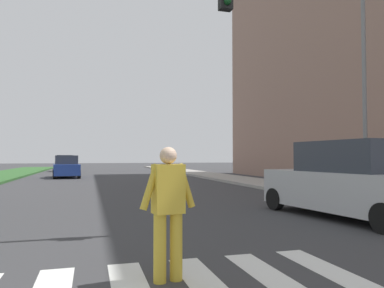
{
  "coord_description": "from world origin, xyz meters",
  "views": [
    {
      "loc": [
        -0.93,
        4.54,
        1.56
      ],
      "look_at": [
        2.86,
        18.04,
        2.06
      ],
      "focal_mm": 33.99,
      "sensor_mm": 36.0,
      "label": 1
    }
  ],
  "objects_px": {
    "pedestrian_performer": "(168,207)",
    "sedan_midblock": "(66,167)",
    "street_lamp_right": "(362,68)",
    "sedan_distant": "(66,164)",
    "suv_crossing": "(348,181)"
  },
  "relations": [
    {
      "from": "pedestrian_performer",
      "to": "street_lamp_right",
      "type": "bearing_deg",
      "value": 35.7
    },
    {
      "from": "sedan_midblock",
      "to": "sedan_distant",
      "type": "relative_size",
      "value": 1.03
    },
    {
      "from": "pedestrian_performer",
      "to": "sedan_distant",
      "type": "bearing_deg",
      "value": 95.37
    },
    {
      "from": "street_lamp_right",
      "to": "sedan_distant",
      "type": "height_order",
      "value": "street_lamp_right"
    },
    {
      "from": "street_lamp_right",
      "to": "pedestrian_performer",
      "type": "relative_size",
      "value": 4.44
    },
    {
      "from": "pedestrian_performer",
      "to": "suv_crossing",
      "type": "distance_m",
      "value": 6.42
    },
    {
      "from": "pedestrian_performer",
      "to": "sedan_distant",
      "type": "xyz_separation_m",
      "value": [
        -3.54,
        37.7,
        -0.12
      ]
    },
    {
      "from": "sedan_distant",
      "to": "street_lamp_right",
      "type": "bearing_deg",
      "value": -70.37
    },
    {
      "from": "pedestrian_performer",
      "to": "sedan_midblock",
      "type": "distance_m",
      "value": 24.68
    },
    {
      "from": "suv_crossing",
      "to": "sedan_distant",
      "type": "relative_size",
      "value": 1.08
    },
    {
      "from": "street_lamp_right",
      "to": "pedestrian_performer",
      "type": "bearing_deg",
      "value": -144.3
    },
    {
      "from": "street_lamp_right",
      "to": "sedan_distant",
      "type": "bearing_deg",
      "value": 109.63
    },
    {
      "from": "suv_crossing",
      "to": "sedan_distant",
      "type": "distance_m",
      "value": 35.45
    },
    {
      "from": "suv_crossing",
      "to": "sedan_distant",
      "type": "xyz_separation_m",
      "value": [
        -8.98,
        34.29,
        -0.12
      ]
    },
    {
      "from": "street_lamp_right",
      "to": "suv_crossing",
      "type": "distance_m",
      "value": 4.95
    }
  ]
}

